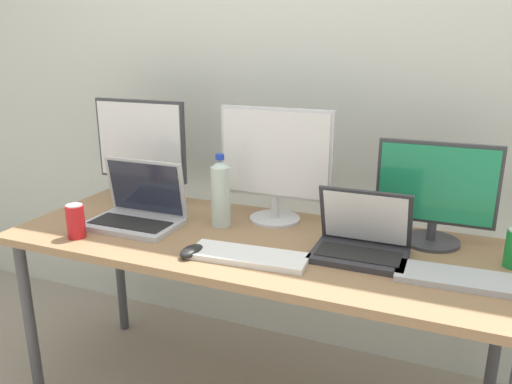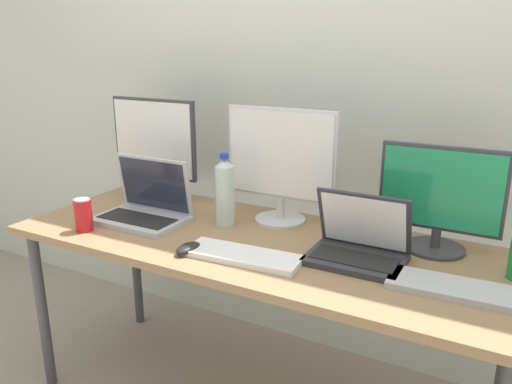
{
  "view_description": "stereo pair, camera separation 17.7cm",
  "coord_description": "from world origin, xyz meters",
  "px_view_note": "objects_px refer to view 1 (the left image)",
  "views": [
    {
      "loc": [
        0.65,
        -1.57,
        1.43
      ],
      "look_at": [
        0.0,
        0.0,
        0.92
      ],
      "focal_mm": 35.0,
      "sensor_mm": 36.0,
      "label": 1
    },
    {
      "loc": [
        0.81,
        -1.49,
        1.43
      ],
      "look_at": [
        0.0,
        0.0,
        0.92
      ],
      "focal_mm": 35.0,
      "sensor_mm": 36.0,
      "label": 2
    }
  ],
  "objects_px": {
    "monitor_right": "(435,193)",
    "mouse_by_keyboard": "(192,251)",
    "water_bottle": "(221,193)",
    "work_desk": "(256,254)",
    "monitor_center": "(275,162)",
    "soda_can_by_laptop": "(76,221)",
    "keyboard_main": "(458,278)",
    "keyboard_aux": "(248,256)",
    "monitor_left": "(141,146)",
    "laptop_silver": "(138,210)",
    "laptop_secondary": "(361,240)"
  },
  "relations": [
    {
      "from": "keyboard_aux",
      "to": "mouse_by_keyboard",
      "type": "relative_size",
      "value": 3.77
    },
    {
      "from": "laptop_silver",
      "to": "laptop_secondary",
      "type": "xyz_separation_m",
      "value": [
        0.88,
        0.03,
        -0.0
      ]
    },
    {
      "from": "laptop_secondary",
      "to": "monitor_center",
      "type": "bearing_deg",
      "value": 151.39
    },
    {
      "from": "monitor_center",
      "to": "monitor_right",
      "type": "xyz_separation_m",
      "value": [
        0.6,
        -0.01,
        -0.06
      ]
    },
    {
      "from": "mouse_by_keyboard",
      "to": "soda_can_by_laptop",
      "type": "xyz_separation_m",
      "value": [
        -0.47,
        -0.01,
        0.05
      ]
    },
    {
      "from": "monitor_center",
      "to": "water_bottle",
      "type": "relative_size",
      "value": 1.6
    },
    {
      "from": "laptop_silver",
      "to": "water_bottle",
      "type": "distance_m",
      "value": 0.34
    },
    {
      "from": "monitor_left",
      "to": "monitor_right",
      "type": "relative_size",
      "value": 1.12
    },
    {
      "from": "water_bottle",
      "to": "mouse_by_keyboard",
      "type": "bearing_deg",
      "value": -83.01
    },
    {
      "from": "keyboard_main",
      "to": "keyboard_aux",
      "type": "distance_m",
      "value": 0.66
    },
    {
      "from": "monitor_right",
      "to": "mouse_by_keyboard",
      "type": "bearing_deg",
      "value": -149.99
    },
    {
      "from": "monitor_left",
      "to": "mouse_by_keyboard",
      "type": "xyz_separation_m",
      "value": [
        0.49,
        -0.44,
        -0.24
      ]
    },
    {
      "from": "mouse_by_keyboard",
      "to": "water_bottle",
      "type": "height_order",
      "value": "water_bottle"
    },
    {
      "from": "work_desk",
      "to": "monitor_center",
      "type": "height_order",
      "value": "monitor_center"
    },
    {
      "from": "monitor_left",
      "to": "monitor_right",
      "type": "xyz_separation_m",
      "value": [
        1.23,
        -0.01,
        -0.07
      ]
    },
    {
      "from": "monitor_right",
      "to": "keyboard_aux",
      "type": "xyz_separation_m",
      "value": [
        -0.55,
        -0.38,
        -0.18
      ]
    },
    {
      "from": "monitor_center",
      "to": "water_bottle",
      "type": "bearing_deg",
      "value": -142.45
    },
    {
      "from": "monitor_right",
      "to": "laptop_silver",
      "type": "xyz_separation_m",
      "value": [
        -1.09,
        -0.23,
        -0.13
      ]
    },
    {
      "from": "laptop_silver",
      "to": "keyboard_aux",
      "type": "bearing_deg",
      "value": -15.07
    },
    {
      "from": "keyboard_aux",
      "to": "water_bottle",
      "type": "distance_m",
      "value": 0.36
    },
    {
      "from": "laptop_silver",
      "to": "keyboard_aux",
      "type": "distance_m",
      "value": 0.56
    },
    {
      "from": "laptop_secondary",
      "to": "keyboard_aux",
      "type": "bearing_deg",
      "value": -152.93
    },
    {
      "from": "work_desk",
      "to": "monitor_center",
      "type": "bearing_deg",
      "value": 91.79
    },
    {
      "from": "laptop_secondary",
      "to": "monitor_left",
      "type": "bearing_deg",
      "value": 167.92
    },
    {
      "from": "work_desk",
      "to": "water_bottle",
      "type": "bearing_deg",
      "value": 155.91
    },
    {
      "from": "monitor_right",
      "to": "laptop_secondary",
      "type": "bearing_deg",
      "value": -136.01
    },
    {
      "from": "monitor_right",
      "to": "laptop_silver",
      "type": "relative_size",
      "value": 1.14
    },
    {
      "from": "keyboard_aux",
      "to": "laptop_secondary",
      "type": "bearing_deg",
      "value": 23.34
    },
    {
      "from": "monitor_left",
      "to": "keyboard_main",
      "type": "bearing_deg",
      "value": -12.79
    },
    {
      "from": "work_desk",
      "to": "water_bottle",
      "type": "relative_size",
      "value": 6.44
    },
    {
      "from": "monitor_right",
      "to": "mouse_by_keyboard",
      "type": "distance_m",
      "value": 0.87
    },
    {
      "from": "monitor_left",
      "to": "keyboard_main",
      "type": "distance_m",
      "value": 1.38
    },
    {
      "from": "work_desk",
      "to": "monitor_left",
      "type": "xyz_separation_m",
      "value": [
        -0.64,
        0.22,
        0.32
      ]
    },
    {
      "from": "laptop_silver",
      "to": "laptop_secondary",
      "type": "relative_size",
      "value": 1.15
    },
    {
      "from": "monitor_right",
      "to": "work_desk",
      "type": "bearing_deg",
      "value": -160.81
    },
    {
      "from": "keyboard_main",
      "to": "monitor_left",
      "type": "bearing_deg",
      "value": 164.87
    },
    {
      "from": "work_desk",
      "to": "monitor_right",
      "type": "distance_m",
      "value": 0.67
    },
    {
      "from": "keyboard_main",
      "to": "mouse_by_keyboard",
      "type": "distance_m",
      "value": 0.85
    },
    {
      "from": "monitor_left",
      "to": "keyboard_aux",
      "type": "relative_size",
      "value": 1.14
    },
    {
      "from": "soda_can_by_laptop",
      "to": "laptop_secondary",
      "type": "bearing_deg",
      "value": 13.35
    },
    {
      "from": "monitor_center",
      "to": "keyboard_main",
      "type": "xyz_separation_m",
      "value": [
        0.7,
        -0.3,
        -0.23
      ]
    },
    {
      "from": "keyboard_main",
      "to": "mouse_by_keyboard",
      "type": "height_order",
      "value": "mouse_by_keyboard"
    },
    {
      "from": "monitor_left",
      "to": "laptop_silver",
      "type": "relative_size",
      "value": 1.28
    },
    {
      "from": "monitor_center",
      "to": "keyboard_main",
      "type": "height_order",
      "value": "monitor_center"
    },
    {
      "from": "laptop_secondary",
      "to": "water_bottle",
      "type": "relative_size",
      "value": 1.08
    },
    {
      "from": "monitor_left",
      "to": "monitor_center",
      "type": "relative_size",
      "value": 1.0
    },
    {
      "from": "laptop_silver",
      "to": "mouse_by_keyboard",
      "type": "height_order",
      "value": "laptop_silver"
    },
    {
      "from": "laptop_silver",
      "to": "water_bottle",
      "type": "bearing_deg",
      "value": 19.05
    },
    {
      "from": "laptop_secondary",
      "to": "keyboard_main",
      "type": "height_order",
      "value": "laptop_secondary"
    },
    {
      "from": "monitor_right",
      "to": "water_bottle",
      "type": "bearing_deg",
      "value": -170.81
    }
  ]
}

